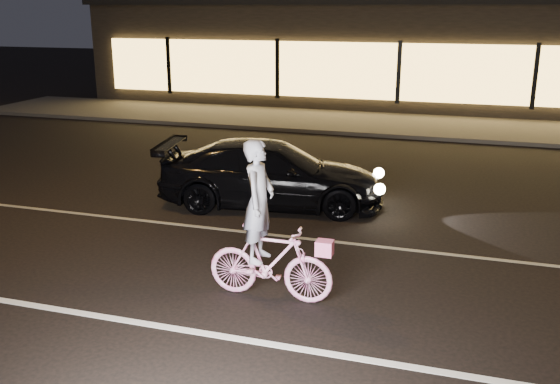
% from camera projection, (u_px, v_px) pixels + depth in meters
% --- Properties ---
extents(ground, '(90.00, 90.00, 0.00)m').
position_uv_depth(ground, '(264.00, 286.00, 8.89)').
color(ground, black).
rests_on(ground, ground).
extents(lane_stripe_near, '(60.00, 0.12, 0.01)m').
position_uv_depth(lane_stripe_near, '(224.00, 337.00, 7.52)').
color(lane_stripe_near, silver).
rests_on(lane_stripe_near, ground).
extents(lane_stripe_far, '(60.00, 0.10, 0.01)m').
position_uv_depth(lane_stripe_far, '(301.00, 238.00, 10.72)').
color(lane_stripe_far, gray).
rests_on(lane_stripe_far, ground).
extents(sidewalk, '(30.00, 4.00, 0.12)m').
position_uv_depth(sidewalk, '(389.00, 124.00, 20.77)').
color(sidewalk, '#383533').
rests_on(sidewalk, ground).
extents(storefront, '(25.40, 8.42, 4.20)m').
position_uv_depth(storefront, '(412.00, 49.00, 25.63)').
color(storefront, black).
rests_on(storefront, ground).
extents(cyclist, '(1.74, 0.60, 2.20)m').
position_uv_depth(cyclist, '(267.00, 244.00, 8.32)').
color(cyclist, '#EE339D').
rests_on(cyclist, ground).
extents(sedan, '(4.67, 2.50, 1.29)m').
position_uv_depth(sedan, '(272.00, 174.00, 12.34)').
color(sedan, black).
rests_on(sedan, ground).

